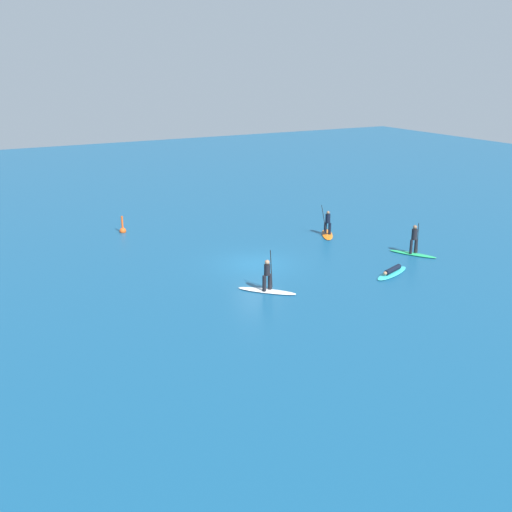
% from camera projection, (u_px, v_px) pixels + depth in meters
% --- Properties ---
extents(ground_plane, '(120.00, 120.00, 0.00)m').
position_uv_depth(ground_plane, '(256.00, 264.00, 35.20)').
color(ground_plane, navy).
rests_on(ground_plane, ground).
extents(surfer_on_orange_board, '(2.02, 2.72, 2.19)m').
position_uv_depth(surfer_on_orange_board, '(327.00, 229.00, 40.96)').
color(surfer_on_orange_board, orange).
rests_on(surfer_on_orange_board, ground_plane).
extents(surfer_on_teal_board, '(3.09, 1.80, 0.41)m').
position_uv_depth(surfer_on_teal_board, '(392.00, 272.00, 33.46)').
color(surfer_on_teal_board, '#33C6CC').
rests_on(surfer_on_teal_board, ground_plane).
extents(surfer_on_white_board, '(2.65, 2.69, 2.30)m').
position_uv_depth(surfer_on_white_board, '(267.00, 284.00, 30.77)').
color(surfer_on_white_board, white).
rests_on(surfer_on_white_board, ground_plane).
extents(surfer_on_green_board, '(1.94, 2.90, 2.04)m').
position_uv_depth(surfer_on_green_board, '(413.00, 247.00, 36.73)').
color(surfer_on_green_board, '#23B266').
rests_on(surfer_on_green_board, ground_plane).
extents(marker_buoy, '(0.47, 0.47, 1.32)m').
position_uv_depth(marker_buoy, '(123.00, 230.00, 41.68)').
color(marker_buoy, '#E55119').
rests_on(marker_buoy, ground_plane).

